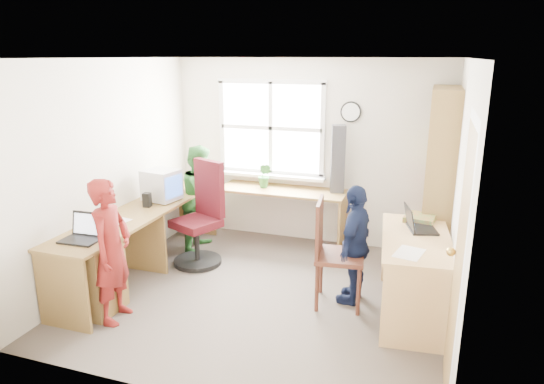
# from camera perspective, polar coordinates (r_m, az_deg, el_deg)

# --- Properties ---
(room) EXTENTS (3.64, 3.44, 2.44)m
(room) POSITION_cam_1_polar(r_m,az_deg,el_deg) (4.87, -0.45, 1.42)
(room) COLOR #4E453D
(room) RESTS_ON ground
(l_desk) EXTENTS (2.38, 2.95, 0.75)m
(l_desk) POSITION_cam_1_polar(r_m,az_deg,el_deg) (5.35, -15.36, -6.39)
(l_desk) COLOR olive
(l_desk) RESTS_ON ground
(right_desk) EXTENTS (0.75, 1.41, 0.78)m
(right_desk) POSITION_cam_1_polar(r_m,az_deg,el_deg) (4.83, 16.45, -7.52)
(right_desk) COLOR #E8B774
(right_desk) RESTS_ON ground
(bookshelf) EXTENTS (0.30, 1.02, 2.10)m
(bookshelf) POSITION_cam_1_polar(r_m,az_deg,el_deg) (5.72, 18.99, 0.51)
(bookshelf) COLOR olive
(bookshelf) RESTS_ON ground
(swivel_chair) EXTENTS (0.75, 0.75, 1.23)m
(swivel_chair) POSITION_cam_1_polar(r_m,az_deg,el_deg) (5.84, -8.27, -3.29)
(swivel_chair) COLOR black
(swivel_chair) RESTS_ON ground
(wooden_chair) EXTENTS (0.52, 0.52, 1.08)m
(wooden_chair) POSITION_cam_1_polar(r_m,az_deg,el_deg) (4.85, 7.05, -6.65)
(wooden_chair) COLOR #53281B
(wooden_chair) RESTS_ON ground
(crt_monitor) EXTENTS (0.43, 0.40, 0.37)m
(crt_monitor) POSITION_cam_1_polar(r_m,az_deg,el_deg) (5.90, -12.87, 0.80)
(crt_monitor) COLOR silver
(crt_monitor) RESTS_ON l_desk
(laptop_left) EXTENTS (0.36, 0.31, 0.24)m
(laptop_left) POSITION_cam_1_polar(r_m,az_deg,el_deg) (4.91, -21.25, -4.56)
(laptop_left) COLOR black
(laptop_left) RESTS_ON l_desk
(laptop_right) EXTENTS (0.36, 0.41, 0.23)m
(laptop_right) POSITION_cam_1_polar(r_m,az_deg,el_deg) (4.94, 16.69, -3.67)
(laptop_right) COLOR black
(laptop_right) RESTS_ON right_desk
(speaker_a) EXTENTS (0.09, 0.09, 0.16)m
(speaker_a) POSITION_cam_1_polar(r_m,az_deg,el_deg) (5.72, -14.48, -0.91)
(speaker_a) COLOR black
(speaker_a) RESTS_ON l_desk
(speaker_b) EXTENTS (0.11, 0.11, 0.19)m
(speaker_b) POSITION_cam_1_polar(r_m,az_deg,el_deg) (6.26, -10.98, 0.85)
(speaker_b) COLOR black
(speaker_b) RESTS_ON l_desk
(cd_tower) EXTENTS (0.21, 0.19, 0.85)m
(cd_tower) POSITION_cam_1_polar(r_m,az_deg,el_deg) (6.12, 7.75, 3.87)
(cd_tower) COLOR black
(cd_tower) RESTS_ON l_desk
(game_box) EXTENTS (0.33, 0.33, 0.06)m
(game_box) POSITION_cam_1_polar(r_m,az_deg,el_deg) (5.22, 17.02, -2.95)
(game_box) COLOR red
(game_box) RESTS_ON right_desk
(paper_a) EXTENTS (0.28, 0.35, 0.00)m
(paper_a) POSITION_cam_1_polar(r_m,az_deg,el_deg) (5.31, -18.10, -3.39)
(paper_a) COLOR white
(paper_a) RESTS_ON l_desk
(paper_b) EXTENTS (0.28, 0.35, 0.00)m
(paper_b) POSITION_cam_1_polar(r_m,az_deg,el_deg) (4.37, 15.82, -6.92)
(paper_b) COLOR white
(paper_b) RESTS_ON right_desk
(potted_plant) EXTENTS (0.22, 0.19, 0.33)m
(potted_plant) POSITION_cam_1_polar(r_m,az_deg,el_deg) (6.32, -0.87, 1.94)
(potted_plant) COLOR #2D7032
(potted_plant) RESTS_ON l_desk
(person_red) EXTENTS (0.39, 0.54, 1.38)m
(person_red) POSITION_cam_1_polar(r_m,az_deg,el_deg) (4.73, -18.35, -6.61)
(person_red) COLOR maroon
(person_red) RESTS_ON ground
(person_green) EXTENTS (0.56, 0.69, 1.35)m
(person_green) POSITION_cam_1_polar(r_m,az_deg,el_deg) (6.25, -8.27, -0.66)
(person_green) COLOR #2C6D2B
(person_green) RESTS_ON ground
(person_navy) EXTENTS (0.41, 0.75, 1.22)m
(person_navy) POSITION_cam_1_polar(r_m,az_deg,el_deg) (4.92, 9.76, -6.10)
(person_navy) COLOR #121B3B
(person_navy) RESTS_ON ground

